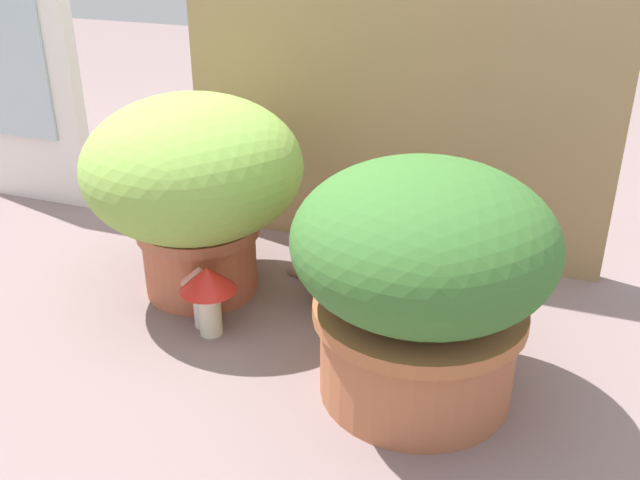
{
  "coord_description": "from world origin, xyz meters",
  "views": [
    {
      "loc": [
        0.44,
        -0.99,
        0.75
      ],
      "look_at": [
        0.03,
        0.11,
        0.18
      ],
      "focal_mm": 40.44,
      "sensor_mm": 36.0,
      "label": 1
    }
  ],
  "objects_px": {
    "grass_planter": "(194,181)",
    "cat": "(374,256)",
    "leafy_planter": "(422,275)",
    "mushroom_ornament_pink": "(200,286)",
    "mushroom_ornament_red": "(208,287)"
  },
  "relations": [
    {
      "from": "cat",
      "to": "mushroom_ornament_pink",
      "type": "distance_m",
      "value": 0.33
    },
    {
      "from": "mushroom_ornament_red",
      "to": "cat",
      "type": "bearing_deg",
      "value": 35.17
    },
    {
      "from": "grass_planter",
      "to": "mushroom_ornament_red",
      "type": "xyz_separation_m",
      "value": [
        0.1,
        -0.15,
        -0.14
      ]
    },
    {
      "from": "cat",
      "to": "mushroom_ornament_red",
      "type": "distance_m",
      "value": 0.32
    },
    {
      "from": "grass_planter",
      "to": "leafy_planter",
      "type": "xyz_separation_m",
      "value": [
        0.49,
        -0.18,
        -0.02
      ]
    },
    {
      "from": "grass_planter",
      "to": "mushroom_ornament_red",
      "type": "height_order",
      "value": "grass_planter"
    },
    {
      "from": "grass_planter",
      "to": "cat",
      "type": "relative_size",
      "value": 1.16
    },
    {
      "from": "leafy_planter",
      "to": "mushroom_ornament_pink",
      "type": "bearing_deg",
      "value": 173.11
    },
    {
      "from": "grass_planter",
      "to": "mushroom_ornament_pink",
      "type": "relative_size",
      "value": 3.36
    },
    {
      "from": "grass_planter",
      "to": "mushroom_ornament_red",
      "type": "distance_m",
      "value": 0.22
    },
    {
      "from": "cat",
      "to": "mushroom_ornament_pink",
      "type": "bearing_deg",
      "value": -150.06
    },
    {
      "from": "grass_planter",
      "to": "cat",
      "type": "height_order",
      "value": "grass_planter"
    },
    {
      "from": "leafy_planter",
      "to": "mushroom_ornament_pink",
      "type": "distance_m",
      "value": 0.45
    },
    {
      "from": "leafy_planter",
      "to": "mushroom_ornament_red",
      "type": "xyz_separation_m",
      "value": [
        -0.4,
        0.03,
        -0.12
      ]
    },
    {
      "from": "grass_planter",
      "to": "leafy_planter",
      "type": "bearing_deg",
      "value": -19.85
    }
  ]
}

